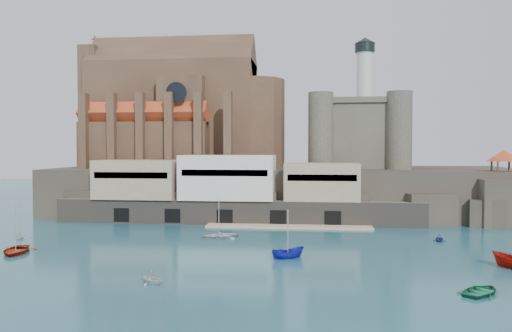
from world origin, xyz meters
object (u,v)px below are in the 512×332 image
object	(u,v)px
castle_keep	(356,131)
boat_0	(16,253)
boat_1	(152,283)
church	(181,115)
pavilion	(504,157)
boat_2	(288,258)

from	to	relation	value
castle_keep	boat_0	bearing A→B (deg)	-135.42
boat_1	church	bearing A→B (deg)	43.15
castle_keep	boat_1	size ratio (longest dim) A/B	9.13
pavilion	boat_2	bearing A→B (deg)	-139.30
church	pavilion	world-z (taller)	church
church	pavilion	size ratio (longest dim) A/B	7.34
castle_keep	pavilion	xyz separation A→B (m)	(25.92, -15.08, -5.59)
church	pavilion	distance (m)	68.65
boat_0	boat_1	xyz separation A→B (m)	(23.32, -12.72, 0.00)
boat_1	castle_keep	bearing A→B (deg)	7.82
boat_0	boat_1	world-z (taller)	boat_0
pavilion	boat_0	size ratio (longest dim) A/B	0.97
castle_keep	boat_0	size ratio (longest dim) A/B	4.45
castle_keep	boat_1	world-z (taller)	castle_keep
pavilion	boat_0	distance (m)	84.49
boat_0	boat_1	distance (m)	26.56
boat_0	boat_2	world-z (taller)	boat_0
boat_2	pavilion	bearing A→B (deg)	-76.33
castle_keep	boat_2	distance (m)	53.56
pavilion	boat_1	bearing A→B (deg)	-138.26
boat_1	pavilion	bearing A→B (deg)	-17.07
pavilion	boat_1	distance (m)	71.89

